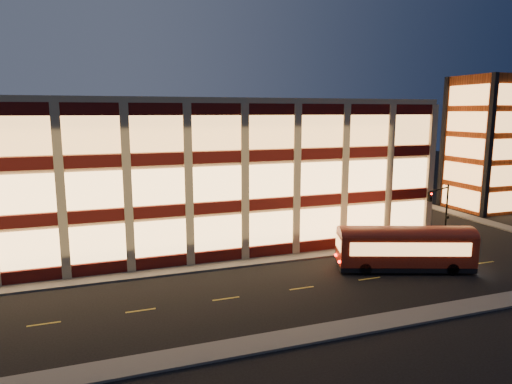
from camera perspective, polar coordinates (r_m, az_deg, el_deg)
name	(u,v)px	position (r m, az deg, el deg)	size (l,w,h in m)	color
ground	(230,269)	(39.70, -3.32, -9.58)	(200.00, 200.00, 0.00)	black
sidewalk_office_south	(193,268)	(39.93, -7.92, -9.43)	(54.00, 2.00, 0.15)	#514F4C
sidewalk_office_east	(357,210)	(63.92, 12.48, -2.16)	(2.00, 30.00, 0.15)	#514F4C
sidewalk_tower_west	(423,204)	(70.27, 20.13, -1.45)	(2.00, 30.00, 0.15)	#514F4C
sidewalk_near	(290,338)	(28.42, 4.32, -17.76)	(100.00, 2.00, 0.15)	#514F4C
office_building	(164,165)	(53.73, -11.42, 3.36)	(50.45, 30.45, 14.50)	tan
stair_tower	(488,144)	(69.53, 27.04, 5.38)	(8.60, 8.60, 18.00)	#8C3814
traffic_signal_far	(441,204)	(49.48, 22.10, -1.43)	(3.79, 1.87, 6.00)	black
trolley_bus	(405,246)	(40.76, 18.13, -6.44)	(11.51, 6.44, 3.80)	maroon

